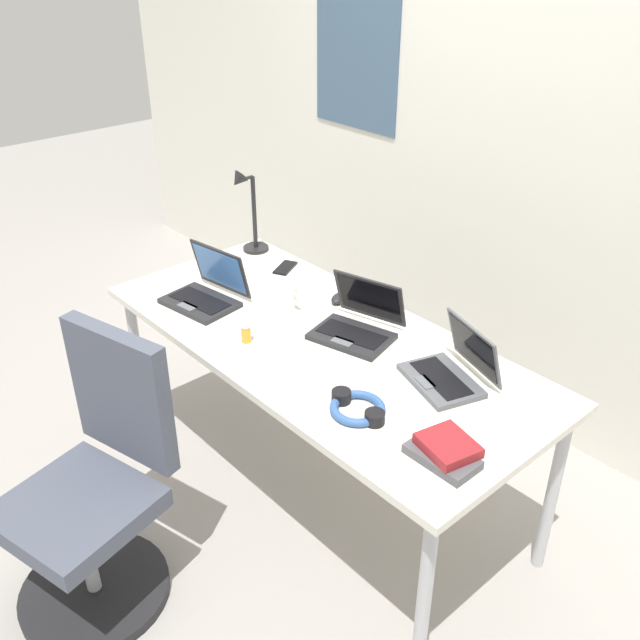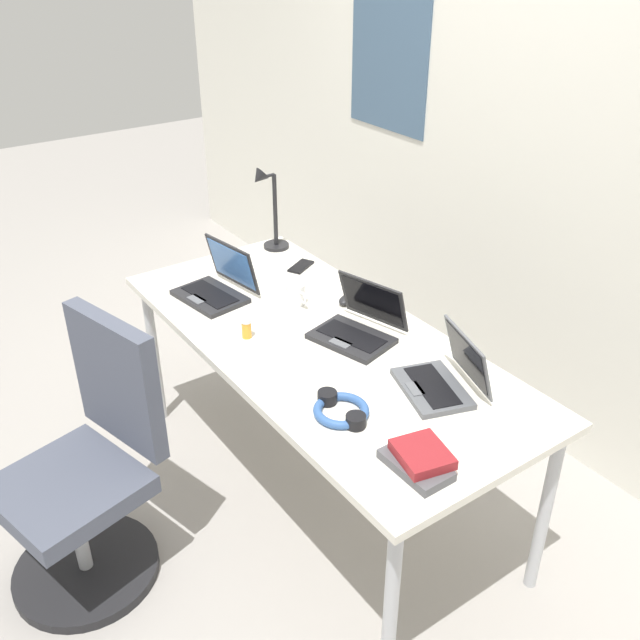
{
  "view_description": "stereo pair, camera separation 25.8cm",
  "coord_description": "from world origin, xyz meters",
  "px_view_note": "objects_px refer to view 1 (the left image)",
  "views": [
    {
      "loc": [
        1.67,
        -1.49,
        2.1
      ],
      "look_at": [
        0.0,
        0.0,
        0.82
      ],
      "focal_mm": 39.64,
      "sensor_mm": 36.0,
      "label": 1
    },
    {
      "loc": [
        1.83,
        -1.29,
        2.1
      ],
      "look_at": [
        0.0,
        0.0,
        0.82
      ],
      "focal_mm": 39.64,
      "sensor_mm": 36.0,
      "label": 2
    }
  ],
  "objects_px": {
    "headphones": "(358,408)",
    "coffee_mug": "(288,296)",
    "computer_mouse": "(339,298)",
    "laptop_back_left": "(206,292)",
    "pill_bottle": "(246,332)",
    "desk_lamp": "(248,212)",
    "laptop_far_corner": "(357,324)",
    "laptop_back_right": "(451,370)",
    "cell_phone": "(285,268)",
    "book_stack": "(445,451)",
    "office_chair": "(97,498)"
  },
  "relations": [
    {
      "from": "cell_phone",
      "to": "office_chair",
      "type": "relative_size",
      "value": 0.14
    },
    {
      "from": "laptop_back_right",
      "to": "pill_bottle",
      "type": "xyz_separation_m",
      "value": [
        -0.66,
        -0.36,
        -0.0
      ]
    },
    {
      "from": "book_stack",
      "to": "office_chair",
      "type": "height_order",
      "value": "office_chair"
    },
    {
      "from": "computer_mouse",
      "to": "office_chair",
      "type": "relative_size",
      "value": 0.1
    },
    {
      "from": "desk_lamp",
      "to": "coffee_mug",
      "type": "xyz_separation_m",
      "value": [
        0.52,
        -0.2,
        -0.15
      ]
    },
    {
      "from": "laptop_far_corner",
      "to": "pill_bottle",
      "type": "xyz_separation_m",
      "value": [
        -0.23,
        -0.34,
        -0.0
      ]
    },
    {
      "from": "laptop_back_right",
      "to": "office_chair",
      "type": "relative_size",
      "value": 0.35
    },
    {
      "from": "desk_lamp",
      "to": "laptop_far_corner",
      "type": "xyz_separation_m",
      "value": [
        0.87,
        -0.15,
        -0.15
      ]
    },
    {
      "from": "cell_phone",
      "to": "pill_bottle",
      "type": "bearing_deg",
      "value": -79.77
    },
    {
      "from": "laptop_back_left",
      "to": "coffee_mug",
      "type": "bearing_deg",
      "value": 42.64
    },
    {
      "from": "pill_bottle",
      "to": "laptop_far_corner",
      "type": "bearing_deg",
      "value": 55.56
    },
    {
      "from": "cell_phone",
      "to": "coffee_mug",
      "type": "xyz_separation_m",
      "value": [
        0.27,
        -0.21,
        0.04
      ]
    },
    {
      "from": "laptop_back_left",
      "to": "headphones",
      "type": "relative_size",
      "value": 1.52
    },
    {
      "from": "laptop_back_left",
      "to": "headphones",
      "type": "height_order",
      "value": "laptop_back_left"
    },
    {
      "from": "laptop_back_left",
      "to": "cell_phone",
      "type": "relative_size",
      "value": 2.39
    },
    {
      "from": "laptop_back_left",
      "to": "pill_bottle",
      "type": "distance_m",
      "value": 0.36
    },
    {
      "from": "laptop_back_left",
      "to": "computer_mouse",
      "type": "height_order",
      "value": "laptop_back_left"
    },
    {
      "from": "cell_phone",
      "to": "laptop_back_left",
      "type": "bearing_deg",
      "value": -113.87
    },
    {
      "from": "desk_lamp",
      "to": "computer_mouse",
      "type": "distance_m",
      "value": 0.66
    },
    {
      "from": "coffee_mug",
      "to": "desk_lamp",
      "type": "bearing_deg",
      "value": 159.13
    },
    {
      "from": "office_chair",
      "to": "cell_phone",
      "type": "bearing_deg",
      "value": 109.08
    },
    {
      "from": "computer_mouse",
      "to": "book_stack",
      "type": "xyz_separation_m",
      "value": [
        0.9,
        -0.43,
        0.01
      ]
    },
    {
      "from": "computer_mouse",
      "to": "pill_bottle",
      "type": "xyz_separation_m",
      "value": [
        -0.0,
        -0.47,
        0.02
      ]
    },
    {
      "from": "desk_lamp",
      "to": "book_stack",
      "type": "height_order",
      "value": "desk_lamp"
    },
    {
      "from": "laptop_back_left",
      "to": "pill_bottle",
      "type": "height_order",
      "value": "laptop_back_left"
    },
    {
      "from": "desk_lamp",
      "to": "cell_phone",
      "type": "height_order",
      "value": "desk_lamp"
    },
    {
      "from": "laptop_far_corner",
      "to": "desk_lamp",
      "type": "bearing_deg",
      "value": 170.11
    },
    {
      "from": "laptop_back_left",
      "to": "pill_bottle",
      "type": "relative_size",
      "value": 4.11
    },
    {
      "from": "headphones",
      "to": "book_stack",
      "type": "height_order",
      "value": "book_stack"
    },
    {
      "from": "desk_lamp",
      "to": "laptop_far_corner",
      "type": "distance_m",
      "value": 0.89
    },
    {
      "from": "laptop_back_right",
      "to": "desk_lamp",
      "type": "bearing_deg",
      "value": 174.29
    },
    {
      "from": "laptop_far_corner",
      "to": "coffee_mug",
      "type": "height_order",
      "value": "laptop_far_corner"
    },
    {
      "from": "coffee_mug",
      "to": "computer_mouse",
      "type": "bearing_deg",
      "value": 57.03
    },
    {
      "from": "laptop_back_right",
      "to": "laptop_back_left",
      "type": "height_order",
      "value": "laptop_back_left"
    },
    {
      "from": "cell_phone",
      "to": "pill_bottle",
      "type": "distance_m",
      "value": 0.63
    },
    {
      "from": "headphones",
      "to": "coffee_mug",
      "type": "xyz_separation_m",
      "value": [
        -0.69,
        0.28,
        0.03
      ]
    },
    {
      "from": "cell_phone",
      "to": "book_stack",
      "type": "bearing_deg",
      "value": -47.0
    },
    {
      "from": "laptop_back_right",
      "to": "laptop_far_corner",
      "type": "distance_m",
      "value": 0.43
    },
    {
      "from": "pill_bottle",
      "to": "laptop_back_left",
      "type": "bearing_deg",
      "value": 169.54
    },
    {
      "from": "laptop_back_right",
      "to": "laptop_far_corner",
      "type": "height_order",
      "value": "laptop_far_corner"
    },
    {
      "from": "desk_lamp",
      "to": "headphones",
      "type": "distance_m",
      "value": 1.32
    },
    {
      "from": "cell_phone",
      "to": "laptop_far_corner",
      "type": "bearing_deg",
      "value": -41.71
    },
    {
      "from": "desk_lamp",
      "to": "laptop_back_right",
      "type": "bearing_deg",
      "value": -5.71
    },
    {
      "from": "laptop_far_corner",
      "to": "computer_mouse",
      "type": "distance_m",
      "value": 0.27
    },
    {
      "from": "computer_mouse",
      "to": "coffee_mug",
      "type": "distance_m",
      "value": 0.21
    },
    {
      "from": "laptop_back_right",
      "to": "laptop_back_left",
      "type": "xyz_separation_m",
      "value": [
        -1.02,
        -0.3,
        0.0
      ]
    },
    {
      "from": "desk_lamp",
      "to": "laptop_far_corner",
      "type": "relative_size",
      "value": 1.16
    },
    {
      "from": "laptop_back_right",
      "to": "pill_bottle",
      "type": "bearing_deg",
      "value": -151.24
    },
    {
      "from": "laptop_back_left",
      "to": "headphones",
      "type": "distance_m",
      "value": 0.94
    },
    {
      "from": "laptop_far_corner",
      "to": "laptop_back_left",
      "type": "height_order",
      "value": "laptop_back_left"
    }
  ]
}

